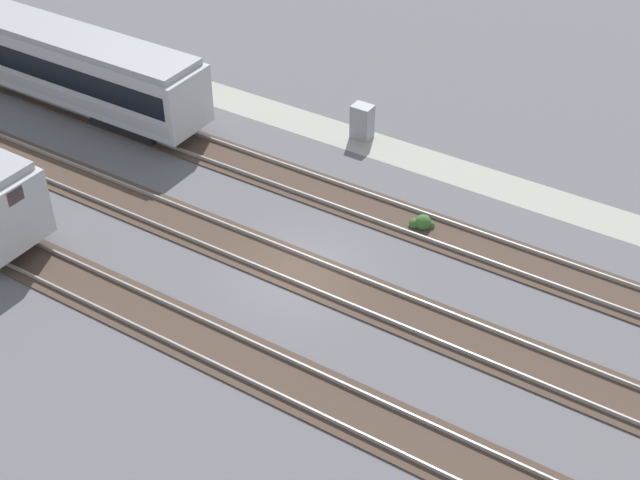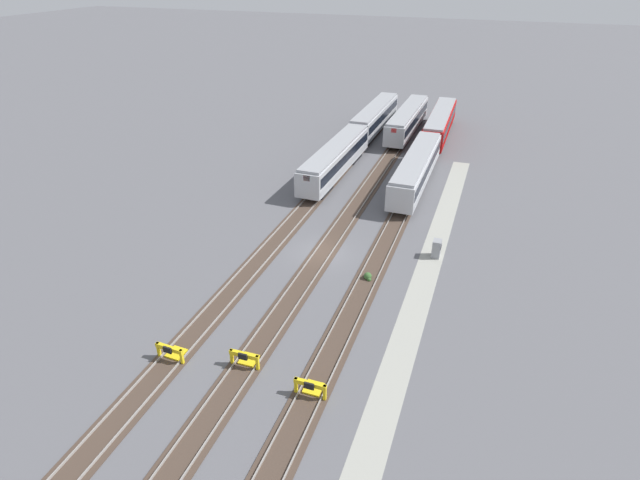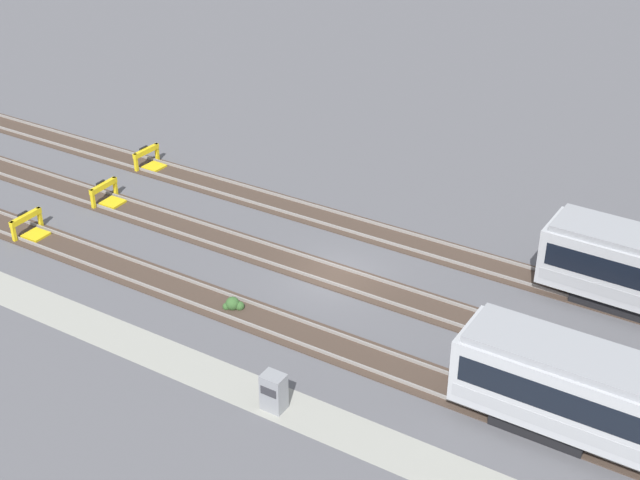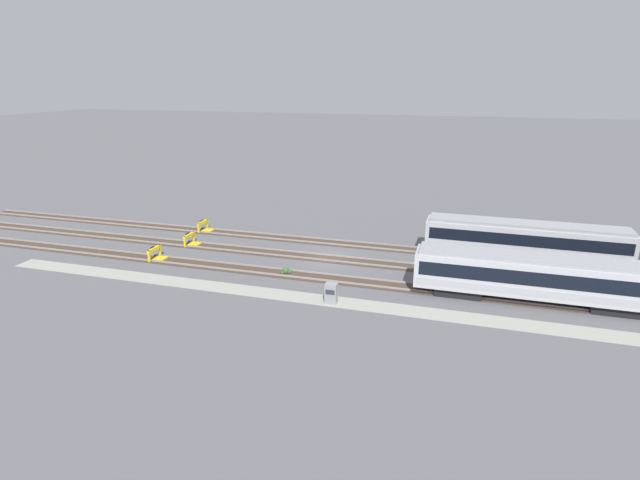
{
  "view_description": "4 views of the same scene",
  "coord_description": "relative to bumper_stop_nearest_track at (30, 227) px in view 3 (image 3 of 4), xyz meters",
  "views": [
    {
      "loc": [
        -13.9,
        20.83,
        20.77
      ],
      "look_at": [
        -0.83,
        0.0,
        1.8
      ],
      "focal_mm": 50.0,
      "sensor_mm": 36.0,
      "label": 1
    },
    {
      "loc": [
        -35.43,
        -12.53,
        22.71
      ],
      "look_at": [
        -0.83,
        0.0,
        1.8
      ],
      "focal_mm": 28.0,
      "sensor_mm": 36.0,
      "label": 2
    },
    {
      "loc": [
        18.29,
        -31.16,
        22.94
      ],
      "look_at": [
        -0.83,
        0.0,
        1.8
      ],
      "focal_mm": 50.0,
      "sensor_mm": 36.0,
      "label": 3
    },
    {
      "loc": [
        11.9,
        -42.89,
        16.28
      ],
      "look_at": [
        -0.83,
        0.0,
        1.8
      ],
      "focal_mm": 28.0,
      "sensor_mm": 36.0,
      "label": 4
    }
  ],
  "objects": [
    {
      "name": "electrical_cabinet",
      "position": [
        18.33,
        -4.61,
        0.29
      ],
      "size": [
        0.9,
        0.73,
        1.6
      ],
      "color": "gray",
      "rests_on": "ground"
    },
    {
      "name": "rail_track_near_inner",
      "position": [
        15.49,
        4.77,
        -0.47
      ],
      "size": [
        90.0,
        2.24,
        0.21
      ],
      "color": "#47382D",
      "rests_on": "ground"
    },
    {
      "name": "rail_track_middle",
      "position": [
        15.49,
        9.55,
        -0.47
      ],
      "size": [
        90.0,
        2.23,
        0.21
      ],
      "color": "#47382D",
      "rests_on": "ground"
    },
    {
      "name": "bumper_stop_near_inner_track",
      "position": [
        0.88,
        4.78,
        0.0
      ],
      "size": [
        1.36,
        2.0,
        1.22
      ],
      "color": "yellow",
      "rests_on": "ground"
    },
    {
      "name": "rail_track_nearest",
      "position": [
        15.49,
        -0.0,
        -0.47
      ],
      "size": [
        90.0,
        2.23,
        0.21
      ],
      "color": "#47382D",
      "rests_on": "ground"
    },
    {
      "name": "bumper_stop_nearest_track",
      "position": [
        0.0,
        0.0,
        0.0
      ],
      "size": [
        1.35,
        2.0,
        1.22
      ],
      "color": "yellow",
      "rests_on": "ground"
    },
    {
      "name": "bumper_stop_middle_track",
      "position": [
        -0.21,
        9.54,
        0.0
      ],
      "size": [
        1.37,
        2.01,
        1.22
      ],
      "color": "yellow",
      "rests_on": "ground"
    },
    {
      "name": "service_walkway",
      "position": [
        15.49,
        -4.3,
        -0.51
      ],
      "size": [
        54.0,
        2.0,
        0.01
      ],
      "primitive_type": "cube",
      "color": "#9E9E93",
      "rests_on": "ground"
    },
    {
      "name": "weed_clump",
      "position": [
        12.95,
        0.04,
        -0.27
      ],
      "size": [
        0.92,
        0.7,
        0.64
      ],
      "color": "#38602D",
      "rests_on": "ground"
    },
    {
      "name": "ground_plane",
      "position": [
        15.49,
        4.77,
        -0.51
      ],
      "size": [
        400.0,
        400.0,
        0.0
      ],
      "primitive_type": "plane",
      "color": "#5B5B60"
    }
  ]
}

